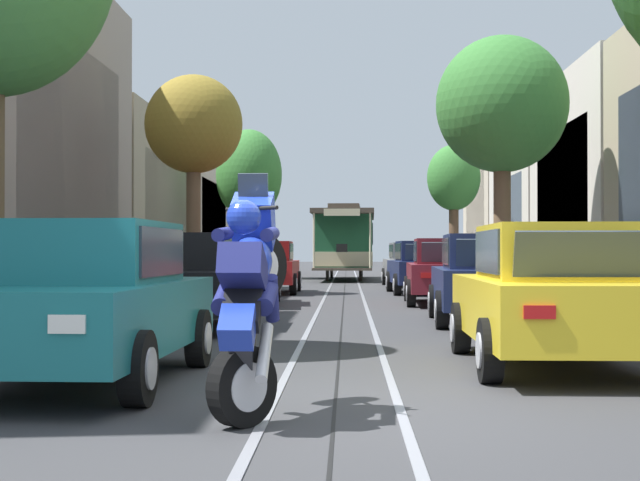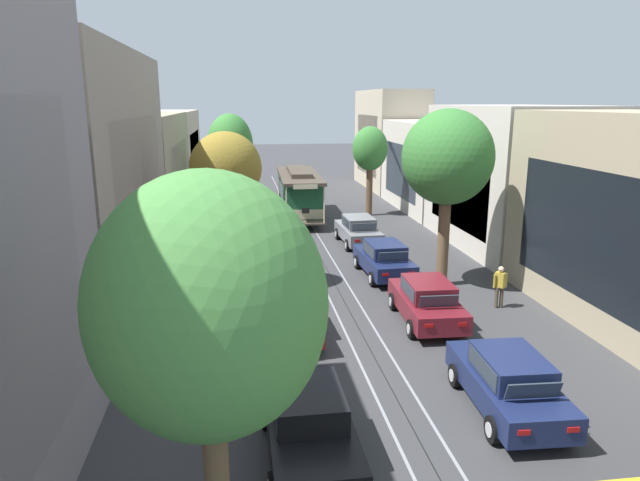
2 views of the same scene
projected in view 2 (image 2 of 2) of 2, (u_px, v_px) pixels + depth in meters
The scene contains 19 objects.
ground_plane at pixel (328, 271), 26.29m from camera, with size 160.00×160.00×0.00m, color #38383A.
trolley_track_rails at pixel (318, 252), 29.63m from camera, with size 1.14×62.75×0.01m.
building_facade_left at pixel (101, 179), 24.69m from camera, with size 5.21×54.45×10.38m.
building_facade_right at pixel (509, 178), 29.50m from camera, with size 5.97×54.45×8.63m.
parked_car_black_second_left at pixel (309, 424), 12.38m from camera, with size 2.01×4.37×1.58m.
parked_car_red_mid_left at pixel (286, 312), 18.98m from camera, with size 2.14×4.42×1.58m.
parked_car_red_fourth_left at pixel (278, 262), 24.89m from camera, with size 2.02×4.37×1.58m.
parked_car_navy_second_right at pixel (508, 382), 14.24m from camera, with size 2.13×4.42×1.58m.
parked_car_maroon_mid_right at pixel (427, 301), 20.00m from camera, with size 2.11×4.41×1.58m.
parked_car_navy_fourth_right at pixel (384, 259), 25.32m from camera, with size 2.11×4.41×1.58m.
parked_car_grey_fifth_right at pixel (358, 230), 30.95m from camera, with size 2.08×4.40×1.58m.
street_tree_kerb_left_near at pixel (208, 311), 7.41m from camera, with size 3.17×2.82×6.87m.
street_tree_kerb_left_second at pixel (226, 171), 22.76m from camera, with size 2.91×2.51×6.52m.
street_tree_kerb_left_mid at pixel (230, 146), 37.69m from camera, with size 3.05×3.35×6.91m.
street_tree_kerb_right_second at pixel (448, 159), 23.00m from camera, with size 3.74×3.69×7.40m.
street_tree_kerb_right_mid at pixel (370, 150), 38.08m from camera, with size 2.39×1.95×6.05m.
cable_car_trolley at pixel (299, 193), 37.88m from camera, with size 2.79×9.17×3.28m.
pedestrian_on_left_pavement at pixel (200, 231), 30.20m from camera, with size 0.55×0.35×1.68m.
pedestrian_on_right_pavement at pixel (500, 285), 21.40m from camera, with size 0.55×0.42×1.64m.
Camera 2 is at (-3.94, -2.98, 7.67)m, focal length 31.77 mm.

